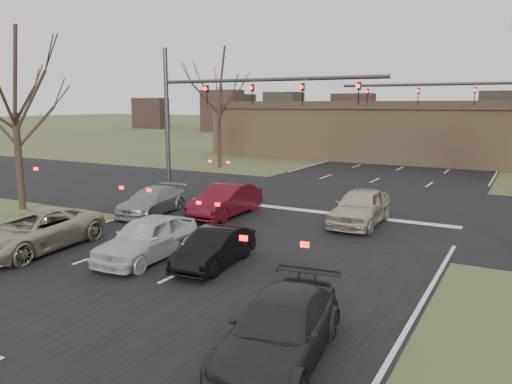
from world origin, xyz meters
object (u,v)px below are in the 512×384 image
mast_arm_far (480,105)px  building (443,131)px  mast_arm_near (217,104)px  car_grey_ahead (152,201)px  car_silver_ahead (360,207)px  car_silver_suv (33,231)px  car_charcoal_sedan (280,329)px  car_white_sedan (147,238)px  car_black_hatch (215,248)px  car_red_ahead (226,201)px

mast_arm_far → building: bearing=105.6°
mast_arm_near → car_grey_ahead: 6.12m
mast_arm_near → car_silver_ahead: (8.08, -1.43, -4.30)m
building → car_silver_suv: 36.56m
car_charcoal_sedan → car_grey_ahead: car_charcoal_sedan is taller
mast_arm_far → car_silver_suv: 24.32m
car_silver_suv → car_white_sedan: car_silver_suv is taller
mast_arm_near → car_charcoal_sedan: mast_arm_near is taller
building → mast_arm_far: size_ratio=3.81×
building → mast_arm_near: mast_arm_near is taller
mast_arm_near → car_grey_ahead: bearing=-104.1°
car_black_hatch → car_charcoal_sedan: (4.40, -4.26, 0.05)m
car_red_ahead → car_silver_ahead: size_ratio=0.97×
building → car_white_sedan: (-3.85, -34.44, -1.95)m
car_silver_suv → car_white_sedan: bearing=10.1°
mast_arm_far → car_white_sedan: size_ratio=2.65×
mast_arm_far → car_charcoal_sedan: mast_arm_far is taller
car_silver_suv → car_red_ahead: car_red_ahead is taller
car_black_hatch → car_charcoal_sedan: car_charcoal_sedan is taller
car_silver_ahead → car_red_ahead: bearing=-168.2°
car_red_ahead → car_silver_suv: bearing=-111.6°
car_black_hatch → car_silver_ahead: 7.89m
mast_arm_near → car_white_sedan: (3.38, -9.44, -4.36)m
mast_arm_far → car_black_hatch: 20.28m
car_black_hatch → car_red_ahead: car_red_ahead is taller
car_black_hatch → car_white_sedan: bearing=-173.2°
car_black_hatch → car_silver_ahead: car_silver_ahead is taller
mast_arm_near → car_white_sedan: size_ratio=2.89×
car_grey_ahead → car_silver_suv: bearing=-95.2°
mast_arm_far → car_white_sedan: (-8.03, -19.44, -4.30)m
car_silver_suv → car_charcoal_sedan: bearing=-19.6°
car_red_ahead → car_silver_ahead: bearing=12.3°
car_red_ahead → car_white_sedan: bearing=-81.1°
car_white_sedan → car_silver_ahead: 9.29m
car_silver_suv → car_grey_ahead: (-0.30, 6.57, -0.10)m
mast_arm_near → mast_arm_far: 15.17m
car_white_sedan → car_red_ahead: 6.73m
mast_arm_near → car_red_ahead: 5.63m
mast_arm_near → car_charcoal_sedan: 17.23m
car_silver_suv → car_charcoal_sedan: 11.15m
building → car_silver_ahead: 26.51m
car_silver_suv → car_black_hatch: 6.66m
building → car_silver_suv: size_ratio=8.22×
car_charcoal_sedan → car_grey_ahead: size_ratio=1.04×
mast_arm_near → mast_arm_far: bearing=41.2°
building → car_silver_ahead: (0.86, -26.43, -1.89)m
car_silver_suv → car_red_ahead: 8.36m
mast_arm_near → car_red_ahead: bearing=-51.5°
mast_arm_far → car_silver_suv: mast_arm_far is taller
building → mast_arm_near: bearing=-106.1°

